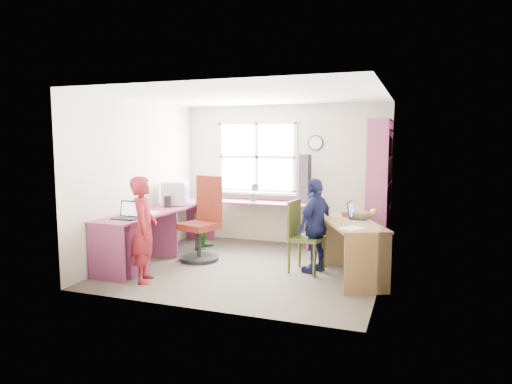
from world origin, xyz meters
TOP-DOWN VIEW (x-y plane):
  - room at (0.01, 0.10)m, footprint 3.64×3.44m
  - l_desk at (-1.31, -0.28)m, footprint 2.38×2.95m
  - right_desk at (1.43, -0.06)m, footprint 1.08×1.42m
  - bookshelf at (1.65, 1.19)m, footprint 0.30×1.02m
  - swivel_chair at (-0.82, 0.18)m, footprint 0.73×0.73m
  - wooden_chair at (0.73, 0.07)m, footprint 0.49×0.49m
  - crt_monitor at (-1.49, 0.53)m, footprint 0.46×0.44m
  - laptop_left at (-1.45, -0.80)m, footprint 0.34×0.29m
  - laptop_right at (1.43, 0.29)m, footprint 0.29×0.34m
  - speaker_a at (-1.46, 0.25)m, footprint 0.11×0.11m
  - speaker_b at (-1.48, 0.79)m, footprint 0.10×0.10m
  - cd_tower at (0.43, 1.48)m, footprint 0.18×0.17m
  - game_box at (1.43, 0.44)m, footprint 0.41×0.41m
  - paper_a at (-1.43, -0.30)m, footprint 0.23×0.30m
  - paper_b at (1.47, -0.46)m, footprint 0.33×0.37m
  - potted_plant at (-0.45, 1.41)m, footprint 0.17×0.14m
  - person_red at (-1.04, -1.05)m, footprint 0.51×0.58m
  - person_green at (-1.07, 0.84)m, footprint 0.49×0.61m
  - person_navy at (0.92, 0.09)m, footprint 0.55×0.82m

SIDE VIEW (x-z plane):
  - l_desk at x=-1.31m, z-range 0.08..0.83m
  - wooden_chair at x=0.73m, z-range 0.04..1.02m
  - right_desk at x=1.43m, z-range 0.17..0.91m
  - swivel_chair at x=-0.82m, z-range -0.09..1.17m
  - person_green at x=-1.07m, z-range 0.00..1.19m
  - person_navy at x=0.92m, z-range 0.00..1.29m
  - person_red at x=-1.04m, z-range 0.00..1.35m
  - paper_b at x=1.47m, z-range 0.74..0.75m
  - paper_a at x=-1.43m, z-range 0.75..0.75m
  - game_box at x=1.43m, z-range 0.74..0.81m
  - laptop_right at x=1.43m, z-range 0.68..0.91m
  - laptop_left at x=-1.45m, z-range 0.69..0.92m
  - speaker_a at x=-1.46m, z-range 0.75..0.93m
  - speaker_b at x=-1.48m, z-range 0.75..0.94m
  - potted_plant at x=-0.45m, z-range 0.75..1.07m
  - crt_monitor at x=-1.49m, z-range 0.75..1.13m
  - bookshelf at x=1.65m, z-range -0.05..2.05m
  - cd_tower at x=0.43m, z-range 0.75..1.56m
  - room at x=0.01m, z-range 0.00..2.44m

